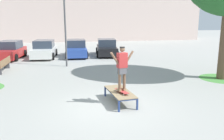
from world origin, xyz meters
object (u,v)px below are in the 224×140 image
Objects in this scene: park_bench at (3,64)px; light_post at (65,11)px; car_black at (107,48)px; skate_box at (120,92)px; car_blue at (76,49)px; skater at (122,66)px; car_white at (44,50)px; car_red at (10,51)px; skateboard at (122,91)px.

park_bench is 0.41× the size of light_post.
skate_box is at bearing -98.27° from car_black.
skater is at bearing -85.60° from car_blue.
skater reaches higher than car_blue.
car_white reaches higher than skate_box.
park_bench is (-5.87, 7.08, 0.03)m from skate_box.
car_red reaches higher than park_bench.
skate_box is 12.91m from car_white.
car_blue is at bearing 94.40° from skater.
car_red and car_black have the same top height.
skate_box is at bearing -50.33° from park_bench.
car_red is (-6.51, 12.49, -0.84)m from skater.
light_post is at bearing 12.28° from park_bench.
light_post is at bearing 103.27° from skater.
car_blue reaches higher than skateboard.
skateboard is 0.19× the size of car_white.
car_black is 9.41m from park_bench.
skater is 0.39× the size of car_red.
car_white reaches higher than skateboard.
car_white is 0.99× the size of car_black.
skater reaches higher than car_white.
light_post reaches higher than car_blue.
light_post reaches higher than park_bench.
skateboard is 0.34× the size of park_bench.
skate_box is 1.14m from skater.
skater is 0.39× the size of car_white.
car_blue is 0.73× the size of light_post.
park_bench is at bearing -112.17° from car_white.
skate_box is 0.45× the size of car_white.
skater is (0.02, -0.23, 1.12)m from skate_box.
car_black is at bearing 35.22° from park_bench.
skater is at bearing -62.47° from car_red.
car_blue is at bearing 1.75° from car_red.
car_blue is at bearing -178.30° from car_black.
car_blue is (5.53, 0.17, 0.00)m from car_red.
light_post is (-1.91, 7.94, 3.41)m from skate_box.
park_bench is (-5.89, 7.31, -1.08)m from skater.
car_white is at bearing 106.55° from skateboard.
skater is 9.45m from park_bench.
light_post is at bearing -129.21° from car_black.
skate_box is 8.85m from light_post.
light_post is (-0.95, -4.48, 3.13)m from car_blue.
car_white is 1.01× the size of car_blue.
skateboard is 12.70m from car_blue.
car_blue is 1.77× the size of park_bench.
skateboard is 9.39m from park_bench.
skateboard is 13.13m from car_white.
car_blue is at bearing 78.00° from light_post.
light_post is (3.96, 0.86, 3.38)m from park_bench.
skater reaches higher than skate_box.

